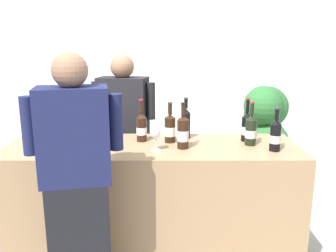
{
  "coord_description": "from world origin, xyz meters",
  "views": [
    {
      "loc": [
        0.12,
        -2.55,
        1.73
      ],
      "look_at": [
        0.13,
        0.0,
        1.12
      ],
      "focal_mm": 37.95,
      "sensor_mm": 36.0,
      "label": 1
    }
  ],
  "objects_px": {
    "wine_bottle_7": "(141,127)",
    "wine_bottle_8": "(92,131)",
    "wine_bottle_4": "(46,136)",
    "wine_bottle_1": "(250,130)",
    "wine_bottle_3": "(78,131)",
    "wine_bottle_5": "(246,127)",
    "wine_bottle_9": "(274,135)",
    "wine_bottle_6": "(182,132)",
    "wine_glass": "(155,132)",
    "wine_bottle_0": "(185,122)",
    "person_server": "(123,143)",
    "wine_bottle_2": "(169,128)",
    "person_guest": "(77,199)",
    "potted_shrub": "(263,124)"
  },
  "relations": [
    {
      "from": "wine_bottle_3",
      "to": "wine_bottle_7",
      "type": "distance_m",
      "value": 0.47
    },
    {
      "from": "wine_bottle_8",
      "to": "person_guest",
      "type": "distance_m",
      "value": 0.63
    },
    {
      "from": "wine_bottle_2",
      "to": "wine_glass",
      "type": "xyz_separation_m",
      "value": [
        -0.1,
        -0.21,
        0.02
      ]
    },
    {
      "from": "wine_bottle_0",
      "to": "person_guest",
      "type": "xyz_separation_m",
      "value": [
        -0.67,
        -0.81,
        -0.28
      ]
    },
    {
      "from": "wine_bottle_7",
      "to": "wine_bottle_8",
      "type": "relative_size",
      "value": 1.03
    },
    {
      "from": "wine_bottle_1",
      "to": "wine_bottle_8",
      "type": "height_order",
      "value": "wine_bottle_1"
    },
    {
      "from": "wine_bottle_6",
      "to": "person_server",
      "type": "relative_size",
      "value": 0.21
    },
    {
      "from": "wine_bottle_4",
      "to": "wine_bottle_7",
      "type": "relative_size",
      "value": 1.05
    },
    {
      "from": "wine_bottle_6",
      "to": "wine_bottle_7",
      "type": "height_order",
      "value": "wine_bottle_6"
    },
    {
      "from": "wine_bottle_4",
      "to": "person_guest",
      "type": "bearing_deg",
      "value": -54.6
    },
    {
      "from": "wine_bottle_4",
      "to": "wine_bottle_1",
      "type": "bearing_deg",
      "value": 7.45
    },
    {
      "from": "wine_bottle_0",
      "to": "wine_bottle_1",
      "type": "relative_size",
      "value": 1.01
    },
    {
      "from": "wine_bottle_7",
      "to": "wine_bottle_9",
      "type": "xyz_separation_m",
      "value": [
        0.96,
        -0.25,
        0.0
      ]
    },
    {
      "from": "wine_bottle_3",
      "to": "person_guest",
      "type": "height_order",
      "value": "person_guest"
    },
    {
      "from": "wine_bottle_1",
      "to": "wine_bottle_4",
      "type": "bearing_deg",
      "value": -172.55
    },
    {
      "from": "wine_bottle_2",
      "to": "wine_bottle_8",
      "type": "relative_size",
      "value": 0.98
    },
    {
      "from": "wine_bottle_6",
      "to": "person_guest",
      "type": "xyz_separation_m",
      "value": [
        -0.64,
        -0.54,
        -0.27
      ]
    },
    {
      "from": "wine_bottle_0",
      "to": "wine_bottle_7",
      "type": "xyz_separation_m",
      "value": [
        -0.35,
        -0.08,
        -0.02
      ]
    },
    {
      "from": "wine_bottle_3",
      "to": "wine_bottle_9",
      "type": "distance_m",
      "value": 1.42
    },
    {
      "from": "wine_bottle_0",
      "to": "wine_bottle_6",
      "type": "relative_size",
      "value": 0.98
    },
    {
      "from": "wine_bottle_3",
      "to": "wine_glass",
      "type": "distance_m",
      "value": 0.58
    },
    {
      "from": "wine_bottle_0",
      "to": "wine_bottle_1",
      "type": "xyz_separation_m",
      "value": [
        0.48,
        -0.19,
        -0.02
      ]
    },
    {
      "from": "wine_bottle_7",
      "to": "person_server",
      "type": "relative_size",
      "value": 0.2
    },
    {
      "from": "wine_bottle_6",
      "to": "wine_bottle_9",
      "type": "relative_size",
      "value": 1.08
    },
    {
      "from": "wine_bottle_6",
      "to": "wine_bottle_8",
      "type": "distance_m",
      "value": 0.66
    },
    {
      "from": "wine_bottle_8",
      "to": "person_server",
      "type": "relative_size",
      "value": 0.2
    },
    {
      "from": "wine_bottle_7",
      "to": "wine_bottle_8",
      "type": "bearing_deg",
      "value": -155.47
    },
    {
      "from": "wine_bottle_5",
      "to": "wine_bottle_6",
      "type": "relative_size",
      "value": 1.0
    },
    {
      "from": "wine_bottle_6",
      "to": "wine_bottle_9",
      "type": "distance_m",
      "value": 0.65
    },
    {
      "from": "wine_bottle_2",
      "to": "wine_bottle_6",
      "type": "bearing_deg",
      "value": -60.07
    },
    {
      "from": "wine_bottle_9",
      "to": "person_server",
      "type": "xyz_separation_m",
      "value": [
        -1.17,
        0.82,
        -0.3
      ]
    },
    {
      "from": "wine_bottle_7",
      "to": "potted_shrub",
      "type": "xyz_separation_m",
      "value": [
        1.25,
        1.07,
        -0.23
      ]
    },
    {
      "from": "wine_bottle_1",
      "to": "wine_bottle_4",
      "type": "height_order",
      "value": "wine_bottle_4"
    },
    {
      "from": "wine_bottle_0",
      "to": "person_guest",
      "type": "height_order",
      "value": "person_guest"
    },
    {
      "from": "wine_bottle_0",
      "to": "wine_bottle_4",
      "type": "distance_m",
      "value": 1.05
    },
    {
      "from": "wine_bottle_2",
      "to": "wine_bottle_6",
      "type": "relative_size",
      "value": 0.93
    },
    {
      "from": "wine_bottle_0",
      "to": "wine_bottle_3",
      "type": "height_order",
      "value": "wine_bottle_0"
    },
    {
      "from": "person_server",
      "to": "potted_shrub",
      "type": "xyz_separation_m",
      "value": [
        1.46,
        0.5,
        0.07
      ]
    },
    {
      "from": "wine_bottle_3",
      "to": "wine_bottle_5",
      "type": "bearing_deg",
      "value": 6.2
    },
    {
      "from": "wine_bottle_3",
      "to": "wine_bottle_9",
      "type": "xyz_separation_m",
      "value": [
        1.42,
        -0.12,
        -0.0
      ]
    },
    {
      "from": "wine_bottle_9",
      "to": "wine_bottle_4",
      "type": "bearing_deg",
      "value": -178.4
    },
    {
      "from": "wine_bottle_1",
      "to": "person_guest",
      "type": "relative_size",
      "value": 0.2
    },
    {
      "from": "person_server",
      "to": "wine_bottle_7",
      "type": "bearing_deg",
      "value": -69.67
    },
    {
      "from": "wine_bottle_8",
      "to": "potted_shrub",
      "type": "height_order",
      "value": "wine_bottle_8"
    },
    {
      "from": "wine_bottle_5",
      "to": "person_guest",
      "type": "xyz_separation_m",
      "value": [
        -1.15,
        -0.74,
        -0.26
      ]
    },
    {
      "from": "wine_bottle_1",
      "to": "person_guest",
      "type": "bearing_deg",
      "value": -151.55
    },
    {
      "from": "wine_bottle_4",
      "to": "wine_bottle_0",
      "type": "bearing_deg",
      "value": 21.06
    },
    {
      "from": "wine_bottle_5",
      "to": "wine_glass",
      "type": "distance_m",
      "value": 0.74
    },
    {
      "from": "wine_bottle_4",
      "to": "wine_bottle_7",
      "type": "xyz_separation_m",
      "value": [
        0.64,
        0.3,
        -0.01
      ]
    },
    {
      "from": "wine_bottle_0",
      "to": "wine_bottle_8",
      "type": "distance_m",
      "value": 0.73
    }
  ]
}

